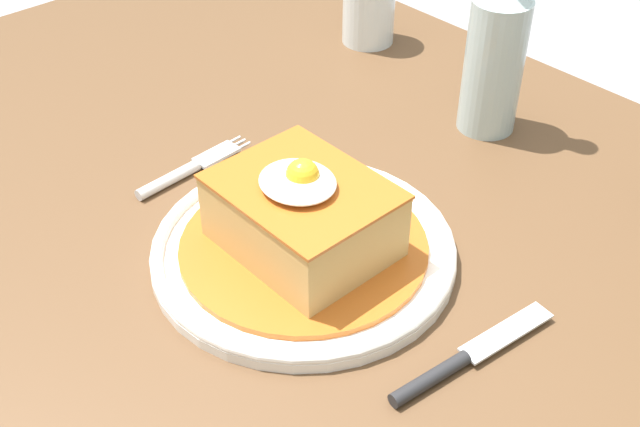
{
  "coord_description": "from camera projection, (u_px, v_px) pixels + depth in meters",
  "views": [
    {
      "loc": [
        0.4,
        -0.39,
        1.23
      ],
      "look_at": [
        -0.01,
        -0.01,
        0.79
      ],
      "focal_mm": 45.27,
      "sensor_mm": 36.0,
      "label": 1
    }
  ],
  "objects": [
    {
      "name": "fork",
      "position": [
        185.0,
        171.0,
        0.83
      ],
      "size": [
        0.02,
        0.14,
        0.01
      ],
      "color": "silver",
      "rests_on": "dining_table"
    },
    {
      "name": "main_plate",
      "position": [
        304.0,
        249.0,
        0.73
      ],
      "size": [
        0.28,
        0.28,
        0.02
      ],
      "color": "white",
      "rests_on": "dining_table"
    },
    {
      "name": "dining_table",
      "position": [
        339.0,
        325.0,
        0.81
      ],
      "size": [
        1.36,
        0.87,
        0.75
      ],
      "color": "brown",
      "rests_on": "ground_plane"
    },
    {
      "name": "knife",
      "position": [
        453.0,
        365.0,
        0.63
      ],
      "size": [
        0.04,
        0.17,
        0.01
      ],
      "color": "#262628",
      "rests_on": "dining_table"
    },
    {
      "name": "sandwich_meal",
      "position": [
        303.0,
        220.0,
        0.71
      ],
      "size": [
        0.23,
        0.23,
        0.1
      ],
      "color": "#B75B1E",
      "rests_on": "main_plate"
    },
    {
      "name": "beer_bottle_clear",
      "position": [
        497.0,
        46.0,
        0.85
      ],
      "size": [
        0.06,
        0.06,
        0.27
      ],
      "color": "#ADC6CC",
      "rests_on": "dining_table"
    },
    {
      "name": "drinking_glass",
      "position": [
        369.0,
        9.0,
        1.05
      ],
      "size": [
        0.07,
        0.07,
        0.1
      ],
      "color": "gold",
      "rests_on": "dining_table"
    }
  ]
}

